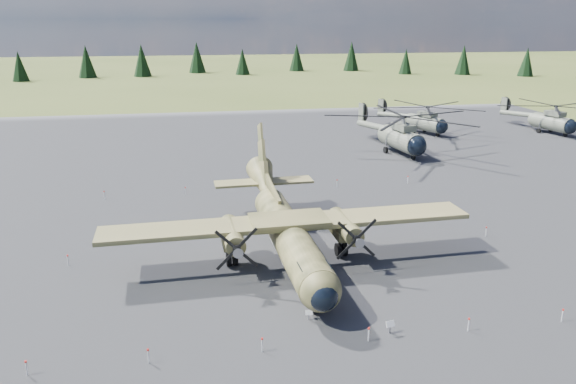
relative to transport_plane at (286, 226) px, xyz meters
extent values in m
plane|color=#5D662D|center=(0.55, 1.34, -2.56)|extent=(500.00, 500.00, 0.00)
cube|color=#595A5E|center=(0.55, 11.34, -2.56)|extent=(120.00, 120.00, 0.04)
cylinder|color=#3E3E21|center=(0.05, -1.43, -0.43)|extent=(3.14, 16.75, 2.59)
sphere|color=#3E3E21|center=(0.32, -9.76, -0.43)|extent=(2.62, 2.62, 2.54)
sphere|color=black|center=(0.34, -10.27, -0.47)|extent=(1.93, 1.93, 1.87)
cube|color=black|center=(0.27, -8.28, 0.27)|extent=(1.90, 1.54, 0.51)
cone|color=#3E3E21|center=(-0.31, 9.49, 0.55)|extent=(2.75, 6.45, 3.90)
cube|color=#ACAFB2|center=(0.02, -0.51, -1.49)|extent=(1.94, 5.61, 0.46)
cube|color=#353F20|center=(0.03, -0.97, 0.64)|extent=(26.95, 4.02, 0.32)
cube|color=#3E3E21|center=(0.03, -0.97, 0.84)|extent=(5.66, 3.51, 0.32)
cylinder|color=#3E3E21|center=(-4.13, -1.38, 0.13)|extent=(1.55, 4.86, 1.39)
cube|color=#3E3E21|center=(-4.15, -0.64, -0.47)|extent=(1.49, 3.19, 0.74)
cone|color=gray|center=(-4.03, -4.39, 0.13)|extent=(0.73, 0.86, 0.70)
cylinder|color=black|center=(-4.15, -0.64, -2.05)|extent=(0.85, 1.04, 1.02)
cylinder|color=#3E3E21|center=(4.21, -1.11, 0.13)|extent=(1.55, 4.86, 1.39)
cube|color=#3E3E21|center=(4.18, -0.37, -0.47)|extent=(1.49, 3.19, 0.74)
cone|color=gray|center=(4.30, -4.12, 0.13)|extent=(0.73, 0.86, 0.70)
cylinder|color=black|center=(4.18, -0.37, -2.05)|extent=(0.85, 1.04, 1.02)
cube|color=#3E3E21|center=(-0.20, 5.97, 1.10)|extent=(0.49, 7.00, 1.56)
cube|color=#353F20|center=(-0.32, 9.95, 0.59)|extent=(8.95, 2.33, 0.20)
cylinder|color=gray|center=(0.28, -8.65, -1.37)|extent=(0.13, 0.13, 0.83)
cylinder|color=black|center=(0.28, -8.65, -2.05)|extent=(0.35, 0.88, 0.87)
cylinder|color=#64675A|center=(20.75, 30.57, -0.52)|extent=(3.86, 8.24, 2.75)
sphere|color=black|center=(21.32, 26.65, -0.58)|extent=(2.87, 2.87, 2.53)
sphere|color=#64675A|center=(20.18, 34.49, -0.52)|extent=(2.87, 2.87, 2.53)
cube|color=#64675A|center=(20.81, 30.13, 1.24)|extent=(2.36, 3.75, 0.83)
cylinder|color=gray|center=(20.81, 30.13, 2.07)|extent=(0.45, 0.45, 1.10)
cylinder|color=#64675A|center=(19.59, 38.57, -0.13)|extent=(2.27, 9.43, 1.57)
cube|color=#64675A|center=(18.99, 42.66, 1.24)|extent=(0.46, 1.56, 2.64)
cylinder|color=black|center=(19.37, 42.71, 1.24)|extent=(0.48, 2.84, 2.86)
cylinder|color=black|center=(21.23, 27.30, -2.12)|extent=(0.41, 0.78, 0.75)
cylinder|color=black|center=(19.09, 31.66, -2.12)|extent=(0.45, 0.92, 0.88)
cylinder|color=gray|center=(19.09, 31.66, -1.54)|extent=(0.17, 0.17, 1.60)
cylinder|color=black|center=(22.03, 32.09, -2.12)|extent=(0.45, 0.92, 0.88)
cylinder|color=gray|center=(22.03, 32.09, -1.54)|extent=(0.17, 0.17, 1.60)
cylinder|color=#64675A|center=(29.56, 43.23, -0.86)|extent=(4.71, 6.99, 2.30)
sphere|color=black|center=(30.85, 40.18, -0.90)|extent=(2.77, 2.77, 2.11)
sphere|color=#64675A|center=(28.26, 46.27, -0.86)|extent=(2.77, 2.77, 2.11)
cube|color=#64675A|center=(29.70, 42.89, 0.61)|extent=(2.59, 3.32, 0.69)
cylinder|color=gray|center=(29.70, 42.89, 1.30)|extent=(0.43, 0.43, 0.92)
cylinder|color=#64675A|center=(26.91, 49.44, -0.53)|extent=(3.78, 7.52, 1.31)
cube|color=#64675A|center=(25.56, 52.61, 0.61)|extent=(0.69, 1.26, 2.21)
cylinder|color=black|center=(25.86, 52.74, 0.61)|extent=(0.99, 2.22, 2.39)
cylinder|color=black|center=(30.64, 40.69, -2.19)|extent=(0.48, 0.68, 0.62)
cylinder|color=black|center=(27.98, 43.75, -2.19)|extent=(0.54, 0.78, 0.74)
cylinder|color=gray|center=(27.98, 43.75, -1.71)|extent=(0.17, 0.17, 1.33)
cylinder|color=black|center=(30.27, 44.73, -2.19)|extent=(0.54, 0.78, 0.74)
cylinder|color=gray|center=(30.27, 44.73, -1.71)|extent=(0.17, 0.17, 1.33)
cylinder|color=#64675A|center=(49.13, 39.84, -0.80)|extent=(3.78, 7.17, 2.37)
sphere|color=black|center=(49.86, 36.51, -0.85)|extent=(2.60, 2.60, 2.18)
sphere|color=#64675A|center=(48.40, 43.17, -0.80)|extent=(2.60, 2.60, 2.18)
cube|color=#64675A|center=(49.21, 39.47, 0.71)|extent=(2.22, 3.31, 0.71)
cylinder|color=gray|center=(49.21, 39.47, 1.42)|extent=(0.41, 0.41, 0.95)
cylinder|color=#64675A|center=(47.64, 46.64, -0.47)|extent=(2.51, 8.07, 1.36)
cube|color=#64675A|center=(46.87, 50.11, 0.71)|extent=(0.49, 1.34, 2.27)
cylinder|color=black|center=(47.20, 50.18, 0.71)|extent=(0.58, 2.42, 2.46)
cylinder|color=black|center=(49.74, 37.06, -2.18)|extent=(0.40, 0.69, 0.64)
cylinder|color=black|center=(47.64, 40.67, -2.18)|extent=(0.44, 0.80, 0.76)
cylinder|color=gray|center=(47.64, 40.67, -1.68)|extent=(0.16, 0.16, 1.37)
cylinder|color=black|center=(50.14, 41.22, -2.18)|extent=(0.44, 0.80, 0.76)
cylinder|color=gray|center=(50.14, 41.22, -1.68)|extent=(0.16, 0.16, 1.37)
cube|color=gray|center=(-0.25, -9.29, -2.29)|extent=(0.08, 0.08, 0.53)
cube|color=silver|center=(-0.25, -9.34, -2.04)|extent=(0.44, 0.23, 0.30)
cube|color=gray|center=(4.01, -11.55, -2.24)|extent=(0.10, 0.10, 0.63)
cube|color=silver|center=(4.01, -11.61, -1.93)|extent=(0.54, 0.30, 0.36)
cylinder|color=silver|center=(-15.45, -12.16, -2.16)|extent=(0.07, 0.07, 0.80)
cylinder|color=red|center=(-15.45, -12.16, -1.76)|extent=(0.12, 0.12, 0.10)
cylinder|color=silver|center=(-9.45, -12.16, -2.16)|extent=(0.07, 0.07, 0.80)
cylinder|color=red|center=(-9.45, -12.16, -1.76)|extent=(0.12, 0.12, 0.10)
cylinder|color=silver|center=(-3.45, -12.16, -2.16)|extent=(0.07, 0.07, 0.80)
cylinder|color=red|center=(-3.45, -12.16, -1.76)|extent=(0.12, 0.12, 0.10)
cylinder|color=silver|center=(2.55, -12.16, -2.16)|extent=(0.07, 0.07, 0.80)
cylinder|color=red|center=(2.55, -12.16, -1.76)|extent=(0.12, 0.12, 0.10)
cylinder|color=silver|center=(8.55, -12.16, -2.16)|extent=(0.07, 0.07, 0.80)
cylinder|color=red|center=(8.55, -12.16, -1.76)|extent=(0.12, 0.12, 0.10)
cylinder|color=silver|center=(14.55, -12.16, -2.16)|extent=(0.07, 0.07, 0.80)
cylinder|color=red|center=(14.55, -12.16, -1.76)|extent=(0.12, 0.12, 0.10)
cylinder|color=silver|center=(-15.45, 17.34, -2.16)|extent=(0.07, 0.07, 0.80)
cylinder|color=red|center=(-15.45, 17.34, -1.76)|extent=(0.12, 0.12, 0.10)
cylinder|color=silver|center=(-7.45, 17.34, -2.16)|extent=(0.07, 0.07, 0.80)
cylinder|color=red|center=(-7.45, 17.34, -1.76)|extent=(0.12, 0.12, 0.10)
cylinder|color=silver|center=(0.55, 17.34, -2.16)|extent=(0.07, 0.07, 0.80)
cylinder|color=red|center=(0.55, 17.34, -1.76)|extent=(0.12, 0.12, 0.10)
cylinder|color=silver|center=(8.55, 17.34, -2.16)|extent=(0.07, 0.07, 0.80)
cylinder|color=red|center=(8.55, 17.34, -1.76)|extent=(0.12, 0.12, 0.10)
cylinder|color=silver|center=(16.55, 17.34, -2.16)|extent=(0.07, 0.07, 0.80)
cylinder|color=red|center=(16.55, 17.34, -1.76)|extent=(0.12, 0.12, 0.10)
cylinder|color=silver|center=(-15.95, 1.34, -2.16)|extent=(0.07, 0.07, 0.80)
cylinder|color=red|center=(-15.95, 1.34, -1.76)|extent=(0.12, 0.12, 0.10)
cylinder|color=silver|center=(17.05, 1.34, -2.16)|extent=(0.07, 0.07, 0.80)
cylinder|color=red|center=(17.05, 1.34, -1.76)|extent=(0.12, 0.12, 0.10)
cone|color=black|center=(98.49, 125.57, 1.86)|extent=(4.95, 4.95, 8.83)
cone|color=black|center=(81.62, 134.36, 2.08)|extent=(5.19, 5.19, 9.28)
cone|color=black|center=(63.98, 139.33, 1.47)|extent=(4.50, 4.50, 8.04)
cone|color=black|center=(49.97, 154.43, 2.41)|extent=(5.56, 5.56, 9.93)
cone|color=black|center=(31.08, 156.96, 2.04)|extent=(5.15, 5.15, 9.20)
cone|color=black|center=(11.24, 146.49, 1.55)|extent=(4.60, 4.60, 8.21)
cone|color=black|center=(-3.07, 155.80, 2.49)|extent=(5.65, 5.65, 10.09)
cone|color=black|center=(-20.27, 145.83, 2.37)|extent=(5.52, 5.52, 9.86)
cone|color=black|center=(-36.70, 145.02, 2.33)|extent=(5.47, 5.47, 9.77)
cone|color=black|center=(-54.09, 137.38, 1.69)|extent=(4.76, 4.76, 8.50)
camera|label=1|loc=(-6.71, -38.51, 14.73)|focal=35.00mm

